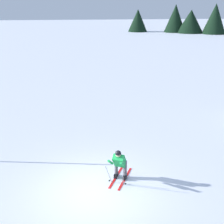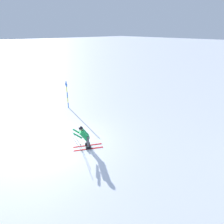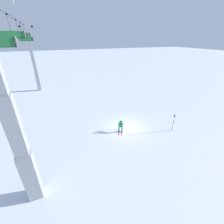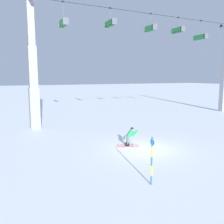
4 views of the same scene
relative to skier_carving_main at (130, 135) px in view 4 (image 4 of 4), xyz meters
name	(u,v)px [view 4 (image 4 of 4)]	position (x,y,z in m)	size (l,w,h in m)	color
ground_plane	(144,149)	(0.53, -1.07, -0.77)	(260.00, 260.00, 0.00)	white
skier_carving_main	(130,135)	(0.00, 0.00, 0.00)	(1.69, 1.25, 1.49)	red
lift_tower_near	(33,76)	(-5.11, 9.24, 4.24)	(0.90, 3.07, 12.16)	gray
lift_tower_far	(224,75)	(20.76, 9.24, 4.32)	(0.69, 2.44, 12.16)	gray
haul_cable	(149,13)	(7.82, 9.24, 11.23)	(0.05, 0.05, 31.87)	black
chairlift_seat_nearest	(63,22)	(-2.13, 9.24, 9.33)	(0.61, 1.71, 2.32)	black
chairlift_seat_second	(110,23)	(2.89, 9.24, 9.72)	(0.61, 2.02, 1.88)	black
chairlift_seat_middle	(150,28)	(7.99, 9.24, 9.65)	(0.61, 1.82, 1.96)	black
chairlift_seat_fourth	(177,30)	(12.04, 9.24, 9.76)	(0.61, 1.91, 1.84)	black
chairlift_seat_farthest	(200,37)	(15.81, 9.24, 9.24)	(0.61, 2.06, 2.39)	black
trail_marker_pole	(152,159)	(-2.33, -5.90, 0.44)	(0.07, 0.28, 2.26)	blue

